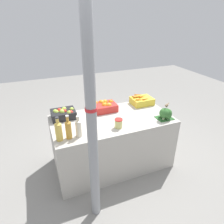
{
  "coord_description": "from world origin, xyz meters",
  "views": [
    {
      "loc": [
        -0.91,
        -2.27,
        2.1
      ],
      "look_at": [
        0.0,
        0.0,
        0.88
      ],
      "focal_mm": 32.0,
      "sensor_mm": 36.0,
      "label": 1
    }
  ],
  "objects_px": {
    "apple_crate": "(63,113)",
    "orange_crate": "(105,106)",
    "juice_bottle_amber": "(68,129)",
    "juice_bottle_cloudy": "(79,128)",
    "support_pole": "(92,121)",
    "pickle_jar": "(119,123)",
    "carrot_crate": "(142,101)",
    "juice_bottle_golden": "(59,131)",
    "broccoli_pile": "(165,113)",
    "sparrow_bird": "(167,105)"
  },
  "relations": [
    {
      "from": "sparrow_bird",
      "to": "juice_bottle_amber",
      "type": "bearing_deg",
      "value": -34.42
    },
    {
      "from": "juice_bottle_amber",
      "to": "juice_bottle_cloudy",
      "type": "xyz_separation_m",
      "value": [
        0.12,
        0.0,
        -0.01
      ]
    },
    {
      "from": "orange_crate",
      "to": "apple_crate",
      "type": "bearing_deg",
      "value": -179.04
    },
    {
      "from": "carrot_crate",
      "to": "juice_bottle_cloudy",
      "type": "distance_m",
      "value": 1.28
    },
    {
      "from": "support_pole",
      "to": "sparrow_bird",
      "type": "relative_size",
      "value": 20.37
    },
    {
      "from": "apple_crate",
      "to": "juice_bottle_amber",
      "type": "height_order",
      "value": "juice_bottle_amber"
    },
    {
      "from": "sparrow_bird",
      "to": "orange_crate",
      "type": "bearing_deg",
      "value": -73.12
    },
    {
      "from": "orange_crate",
      "to": "broccoli_pile",
      "type": "height_order",
      "value": "broccoli_pile"
    },
    {
      "from": "juice_bottle_golden",
      "to": "juice_bottle_amber",
      "type": "bearing_deg",
      "value": 0.0
    },
    {
      "from": "carrot_crate",
      "to": "support_pole",
      "type": "bearing_deg",
      "value": -137.96
    },
    {
      "from": "broccoli_pile",
      "to": "juice_bottle_amber",
      "type": "xyz_separation_m",
      "value": [
        -1.32,
        0.02,
        0.04
      ]
    },
    {
      "from": "support_pole",
      "to": "juice_bottle_cloudy",
      "type": "height_order",
      "value": "support_pole"
    },
    {
      "from": "juice_bottle_cloudy",
      "to": "pickle_jar",
      "type": "height_order",
      "value": "juice_bottle_cloudy"
    },
    {
      "from": "support_pole",
      "to": "broccoli_pile",
      "type": "relative_size",
      "value": 11.03
    },
    {
      "from": "apple_crate",
      "to": "juice_bottle_amber",
      "type": "bearing_deg",
      "value": -92.85
    },
    {
      "from": "broccoli_pile",
      "to": "sparrow_bird",
      "type": "height_order",
      "value": "sparrow_bird"
    },
    {
      "from": "apple_crate",
      "to": "sparrow_bird",
      "type": "height_order",
      "value": "sparrow_bird"
    },
    {
      "from": "broccoli_pile",
      "to": "juice_bottle_cloudy",
      "type": "xyz_separation_m",
      "value": [
        -1.21,
        0.02,
        0.03
      ]
    },
    {
      "from": "juice_bottle_amber",
      "to": "juice_bottle_cloudy",
      "type": "bearing_deg",
      "value": 0.0
    },
    {
      "from": "support_pole",
      "to": "juice_bottle_cloudy",
      "type": "relative_size",
      "value": 9.06
    },
    {
      "from": "support_pole",
      "to": "pickle_jar",
      "type": "xyz_separation_m",
      "value": [
        0.48,
        0.47,
        -0.38
      ]
    },
    {
      "from": "support_pole",
      "to": "juice_bottle_golden",
      "type": "bearing_deg",
      "value": 119.41
    },
    {
      "from": "apple_crate",
      "to": "orange_crate",
      "type": "relative_size",
      "value": 1.0
    },
    {
      "from": "support_pole",
      "to": "pickle_jar",
      "type": "distance_m",
      "value": 0.77
    },
    {
      "from": "juice_bottle_cloudy",
      "to": "sparrow_bird",
      "type": "distance_m",
      "value": 1.22
    },
    {
      "from": "support_pole",
      "to": "orange_crate",
      "type": "distance_m",
      "value": 1.19
    },
    {
      "from": "carrot_crate",
      "to": "juice_bottle_golden",
      "type": "bearing_deg",
      "value": -158.55
    },
    {
      "from": "apple_crate",
      "to": "orange_crate",
      "type": "distance_m",
      "value": 0.62
    },
    {
      "from": "support_pole",
      "to": "juice_bottle_amber",
      "type": "bearing_deg",
      "value": 108.07
    },
    {
      "from": "orange_crate",
      "to": "pickle_jar",
      "type": "xyz_separation_m",
      "value": [
        -0.01,
        -0.54,
        -0.01
      ]
    },
    {
      "from": "orange_crate",
      "to": "carrot_crate",
      "type": "height_order",
      "value": "orange_crate"
    },
    {
      "from": "broccoli_pile",
      "to": "juice_bottle_golden",
      "type": "bearing_deg",
      "value": 179.39
    },
    {
      "from": "support_pole",
      "to": "apple_crate",
      "type": "height_order",
      "value": "support_pole"
    },
    {
      "from": "juice_bottle_amber",
      "to": "orange_crate",
      "type": "bearing_deg",
      "value": 40.41
    },
    {
      "from": "orange_crate",
      "to": "juice_bottle_cloudy",
      "type": "relative_size",
      "value": 1.22
    },
    {
      "from": "juice_bottle_golden",
      "to": "sparrow_bird",
      "type": "relative_size",
      "value": 2.52
    },
    {
      "from": "juice_bottle_golden",
      "to": "juice_bottle_cloudy",
      "type": "relative_size",
      "value": 1.12
    },
    {
      "from": "support_pole",
      "to": "pickle_jar",
      "type": "height_order",
      "value": "support_pole"
    },
    {
      "from": "apple_crate",
      "to": "carrot_crate",
      "type": "xyz_separation_m",
      "value": [
        1.24,
        0.01,
        -0.01
      ]
    },
    {
      "from": "juice_bottle_golden",
      "to": "broccoli_pile",
      "type": "bearing_deg",
      "value": -0.61
    },
    {
      "from": "orange_crate",
      "to": "pickle_jar",
      "type": "distance_m",
      "value": 0.54
    },
    {
      "from": "juice_bottle_amber",
      "to": "pickle_jar",
      "type": "relative_size",
      "value": 2.46
    },
    {
      "from": "apple_crate",
      "to": "juice_bottle_cloudy",
      "type": "distance_m",
      "value": 0.55
    },
    {
      "from": "support_pole",
      "to": "carrot_crate",
      "type": "relative_size",
      "value": 7.42
    },
    {
      "from": "support_pole",
      "to": "orange_crate",
      "type": "height_order",
      "value": "support_pole"
    },
    {
      "from": "orange_crate",
      "to": "juice_bottle_golden",
      "type": "height_order",
      "value": "juice_bottle_golden"
    },
    {
      "from": "apple_crate",
      "to": "juice_bottle_golden",
      "type": "xyz_separation_m",
      "value": [
        -0.14,
        -0.54,
        0.06
      ]
    },
    {
      "from": "apple_crate",
      "to": "broccoli_pile",
      "type": "relative_size",
      "value": 1.49
    },
    {
      "from": "sparrow_bird",
      "to": "juice_bottle_cloudy",
      "type": "bearing_deg",
      "value": -34.47
    },
    {
      "from": "apple_crate",
      "to": "pickle_jar",
      "type": "relative_size",
      "value": 2.7
    }
  ]
}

